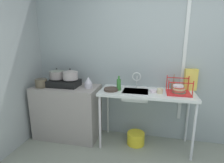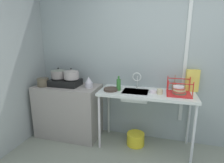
{
  "view_description": "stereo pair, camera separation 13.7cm",
  "coord_description": "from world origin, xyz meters",
  "views": [
    {
      "loc": [
        -0.29,
        -1.26,
        1.65
      ],
      "look_at": [
        -0.87,
        1.31,
        1.0
      ],
      "focal_mm": 28.54,
      "sensor_mm": 36.0,
      "label": 1
    },
    {
      "loc": [
        -0.16,
        -1.23,
        1.65
      ],
      "look_at": [
        -0.87,
        1.31,
        1.0
      ],
      "focal_mm": 28.54,
      "sensor_mm": 36.0,
      "label": 2
    }
  ],
  "objects": [
    {
      "name": "pot_on_left_burner",
      "position": [
        -1.79,
        1.31,
        1.08
      ],
      "size": [
        0.24,
        0.24,
        0.18
      ],
      "color": "slate",
      "rests_on": "stove"
    },
    {
      "name": "pot_on_right_burner",
      "position": [
        -1.56,
        1.31,
        1.08
      ],
      "size": [
        0.25,
        0.25,
        0.18
      ],
      "color": "#9E9694",
      "rests_on": "stove"
    },
    {
      "name": "bottle_by_sink",
      "position": [
        -0.76,
        1.28,
        0.97
      ],
      "size": [
        0.06,
        0.06,
        0.22
      ],
      "color": "#317830",
      "rests_on": "counter_sink"
    },
    {
      "name": "frying_pan",
      "position": [
        -0.87,
        1.24,
        0.9
      ],
      "size": [
        0.22,
        0.22,
        0.04
      ],
      "primitive_type": "cylinder",
      "color": "#3F3129",
      "rests_on": "counter_sink"
    },
    {
      "name": "dish_rack",
      "position": [
        0.1,
        1.32,
        0.93
      ],
      "size": [
        0.33,
        0.33,
        0.23
      ],
      "color": "red",
      "rests_on": "counter_sink"
    },
    {
      "name": "cup_by_rack",
      "position": [
        -0.16,
        1.26,
        0.92
      ],
      "size": [
        0.08,
        0.08,
        0.07
      ],
      "primitive_type": "cylinder",
      "color": "beige",
      "rests_on": "counter_sink"
    },
    {
      "name": "cereal_box",
      "position": [
        0.29,
        1.54,
        1.04
      ],
      "size": [
        0.19,
        0.1,
        0.33
      ],
      "primitive_type": "cube",
      "rotation": [
        0.0,
        0.0,
        0.13
      ],
      "color": "#DDC64C",
      "rests_on": "counter_sink"
    },
    {
      "name": "faucet",
      "position": [
        -0.51,
        1.44,
        1.06
      ],
      "size": [
        0.14,
        0.08,
        0.26
      ],
      "color": "silver",
      "rests_on": "counter_sink"
    },
    {
      "name": "wall_back",
      "position": [
        0.0,
        1.65,
        1.24
      ],
      "size": [
        5.29,
        0.1,
        2.47
      ],
      "primitive_type": "cube",
      "color": "#8E9C9D",
      "rests_on": "ground"
    },
    {
      "name": "counter_concrete",
      "position": [
        -1.64,
        1.31,
        0.44
      ],
      "size": [
        1.05,
        0.56,
        0.88
      ],
      "primitive_type": "cube",
      "color": "gray",
      "rests_on": "ground"
    },
    {
      "name": "percolator",
      "position": [
        -1.25,
        1.31,
        0.97
      ],
      "size": [
        0.12,
        0.12,
        0.18
      ],
      "color": "silver",
      "rests_on": "counter_concrete"
    },
    {
      "name": "sink_basin",
      "position": [
        -0.51,
        1.3,
        0.82
      ],
      "size": [
        0.37,
        0.31,
        0.12
      ],
      "primitive_type": "cube",
      "color": "silver",
      "rests_on": "counter_sink"
    },
    {
      "name": "stove",
      "position": [
        -1.67,
        1.31,
        0.94
      ],
      "size": [
        0.49,
        0.32,
        0.12
      ],
      "color": "black",
      "rests_on": "counter_concrete"
    },
    {
      "name": "pot_beside_stove",
      "position": [
        -2.01,
        1.18,
        0.95
      ],
      "size": [
        0.18,
        0.18,
        0.14
      ],
      "color": "brown",
      "rests_on": "counter_concrete"
    },
    {
      "name": "wall_metal_strip",
      "position": [
        0.18,
        1.59,
        1.36
      ],
      "size": [
        0.05,
        0.01,
        1.98
      ],
      "primitive_type": "cube",
      "color": "silver"
    },
    {
      "name": "small_bowl_on_drainboard",
      "position": [
        -0.25,
        1.3,
        0.9
      ],
      "size": [
        0.11,
        0.11,
        0.04
      ],
      "primitive_type": "cylinder",
      "color": "white",
      "rests_on": "counter_sink"
    },
    {
      "name": "counter_sink",
      "position": [
        -0.35,
        1.31,
        0.81
      ],
      "size": [
        1.39,
        0.56,
        0.88
      ],
      "color": "silver",
      "rests_on": "ground"
    },
    {
      "name": "bucket_on_floor",
      "position": [
        -0.48,
        1.3,
        0.1
      ],
      "size": [
        0.28,
        0.28,
        0.19
      ],
      "primitive_type": "cylinder",
      "color": "yellow",
      "rests_on": "ground"
    },
    {
      "name": "utensil_jar",
      "position": [
        0.05,
        1.54,
        0.94
      ],
      "size": [
        0.06,
        0.06,
        0.24
      ],
      "color": "#996A4C",
      "rests_on": "counter_sink"
    }
  ]
}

